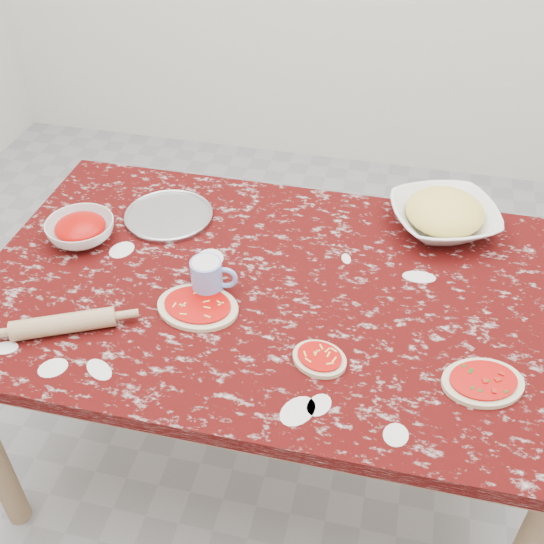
{
  "coord_description": "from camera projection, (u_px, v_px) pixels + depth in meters",
  "views": [
    {
      "loc": [
        0.3,
        -1.29,
        1.92
      ],
      "look_at": [
        0.0,
        0.0,
        0.8
      ],
      "focal_mm": 43.1,
      "sensor_mm": 36.0,
      "label": 1
    }
  ],
  "objects": [
    {
      "name": "ground",
      "position": [
        272.0,
        449.0,
        2.25
      ],
      "size": [
        4.0,
        4.0,
        0.0
      ],
      "primitive_type": "plane",
      "color": "gray"
    },
    {
      "name": "worktable",
      "position": [
        272.0,
        308.0,
        1.82
      ],
      "size": [
        1.6,
        1.0,
        0.75
      ],
      "color": "#370606",
      "rests_on": "ground"
    },
    {
      "name": "pizza_tray",
      "position": [
        169.0,
        216.0,
        2.01
      ],
      "size": [
        0.34,
        0.34,
        0.01
      ],
      "primitive_type": "cylinder",
      "rotation": [
        0.0,
        0.0,
        0.35
      ],
      "color": "#B2B2B7",
      "rests_on": "worktable"
    },
    {
      "name": "sauce_bowl",
      "position": [
        81.0,
        230.0,
        1.91
      ],
      "size": [
        0.22,
        0.22,
        0.06
      ],
      "primitive_type": "imported",
      "rotation": [
        0.0,
        0.0,
        -0.11
      ],
      "color": "white",
      "rests_on": "worktable"
    },
    {
      "name": "cheese_bowl",
      "position": [
        444.0,
        218.0,
        1.95
      ],
      "size": [
        0.4,
        0.4,
        0.08
      ],
      "primitive_type": "imported",
      "rotation": [
        0.0,
        0.0,
        0.37
      ],
      "color": "white",
      "rests_on": "worktable"
    },
    {
      "name": "flour_mug",
      "position": [
        208.0,
        276.0,
        1.72
      ],
      "size": [
        0.13,
        0.08,
        0.1
      ],
      "color": "#7F98E4",
      "rests_on": "worktable"
    },
    {
      "name": "pizza_left",
      "position": [
        198.0,
        307.0,
        1.69
      ],
      "size": [
        0.23,
        0.19,
        0.02
      ],
      "color": "beige",
      "rests_on": "worktable"
    },
    {
      "name": "pizza_mid",
      "position": [
        319.0,
        359.0,
        1.56
      ],
      "size": [
        0.16,
        0.15,
        0.02
      ],
      "color": "beige",
      "rests_on": "worktable"
    },
    {
      "name": "pizza_right",
      "position": [
        483.0,
        382.0,
        1.5
      ],
      "size": [
        0.23,
        0.2,
        0.02
      ],
      "color": "beige",
      "rests_on": "worktable"
    },
    {
      "name": "rolling_pin",
      "position": [
        63.0,
        324.0,
        1.62
      ],
      "size": [
        0.25,
        0.16,
        0.05
      ],
      "primitive_type": "cylinder",
      "rotation": [
        0.0,
        1.57,
        0.45
      ],
      "color": "tan",
      "rests_on": "worktable"
    }
  ]
}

